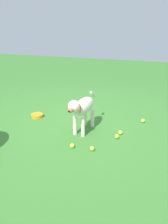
{
  "coord_description": "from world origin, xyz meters",
  "views": [
    {
      "loc": [
        -3.19,
        -1.22,
        1.71
      ],
      "look_at": [
        -0.04,
        -0.23,
        0.33
      ],
      "focal_mm": 35.66,
      "sensor_mm": 36.0,
      "label": 1
    }
  ],
  "objects_px": {
    "tennis_ball_0": "(72,146)",
    "tennis_ball_2": "(143,121)",
    "tennis_ball_4": "(120,133)",
    "dog": "(82,108)",
    "tennis_ball_1": "(92,149)",
    "water_bowl": "(37,116)",
    "tennis_ball_3": "(117,136)"
  },
  "relations": [
    {
      "from": "tennis_ball_1",
      "to": "water_bowl",
      "type": "xyz_separation_m",
      "value": [
        0.81,
        1.3,
        -0.0
      ]
    },
    {
      "from": "dog",
      "to": "tennis_ball_2",
      "type": "bearing_deg",
      "value": 133.5
    },
    {
      "from": "dog",
      "to": "tennis_ball_2",
      "type": "height_order",
      "value": "dog"
    },
    {
      "from": "tennis_ball_0",
      "to": "tennis_ball_1",
      "type": "bearing_deg",
      "value": -87.45
    },
    {
      "from": "tennis_ball_2",
      "to": "water_bowl",
      "type": "relative_size",
      "value": 0.3
    },
    {
      "from": "tennis_ball_3",
      "to": "tennis_ball_2",
      "type": "bearing_deg",
      "value": -26.11
    },
    {
      "from": "tennis_ball_4",
      "to": "tennis_ball_0",
      "type": "bearing_deg",
      "value": 135.42
    },
    {
      "from": "tennis_ball_2",
      "to": "tennis_ball_4",
      "type": "distance_m",
      "value": 0.65
    },
    {
      "from": "tennis_ball_0",
      "to": "water_bowl",
      "type": "bearing_deg",
      "value": 50.78
    },
    {
      "from": "dog",
      "to": "tennis_ball_1",
      "type": "relative_size",
      "value": 14.23
    },
    {
      "from": "tennis_ball_3",
      "to": "water_bowl",
      "type": "xyz_separation_m",
      "value": [
        0.35,
        1.57,
        -0.0
      ]
    },
    {
      "from": "tennis_ball_0",
      "to": "tennis_ball_2",
      "type": "height_order",
      "value": "same"
    },
    {
      "from": "water_bowl",
      "to": "tennis_ball_0",
      "type": "bearing_deg",
      "value": -129.22
    },
    {
      "from": "tennis_ball_3",
      "to": "water_bowl",
      "type": "bearing_deg",
      "value": 77.36
    },
    {
      "from": "tennis_ball_4",
      "to": "tennis_ball_3",
      "type": "bearing_deg",
      "value": 167.6
    },
    {
      "from": "tennis_ball_4",
      "to": "water_bowl",
      "type": "relative_size",
      "value": 0.3
    },
    {
      "from": "tennis_ball_4",
      "to": "water_bowl",
      "type": "xyz_separation_m",
      "value": [
        0.21,
        1.6,
        -0.0
      ]
    },
    {
      "from": "tennis_ball_3",
      "to": "tennis_ball_4",
      "type": "height_order",
      "value": "same"
    },
    {
      "from": "dog",
      "to": "tennis_ball_0",
      "type": "relative_size",
      "value": 14.23
    },
    {
      "from": "tennis_ball_2",
      "to": "tennis_ball_3",
      "type": "bearing_deg",
      "value": 153.89
    },
    {
      "from": "water_bowl",
      "to": "dog",
      "type": "bearing_deg",
      "value": -106.86
    },
    {
      "from": "tennis_ball_3",
      "to": "tennis_ball_0",
      "type": "bearing_deg",
      "value": 129.54
    },
    {
      "from": "tennis_ball_0",
      "to": "tennis_ball_2",
      "type": "bearing_deg",
      "value": -37.85
    },
    {
      "from": "dog",
      "to": "water_bowl",
      "type": "bearing_deg",
      "value": -98.81
    },
    {
      "from": "dog",
      "to": "tennis_ball_0",
      "type": "height_order",
      "value": "dog"
    },
    {
      "from": "tennis_ball_0",
      "to": "tennis_ball_4",
      "type": "height_order",
      "value": "same"
    },
    {
      "from": "dog",
      "to": "tennis_ball_3",
      "type": "bearing_deg",
      "value": 93.01
    },
    {
      "from": "tennis_ball_2",
      "to": "water_bowl",
      "type": "bearing_deg",
      "value": 100.5
    },
    {
      "from": "dog",
      "to": "tennis_ball_1",
      "type": "height_order",
      "value": "dog"
    },
    {
      "from": "tennis_ball_3",
      "to": "tennis_ball_4",
      "type": "bearing_deg",
      "value": -12.4
    },
    {
      "from": "tennis_ball_1",
      "to": "water_bowl",
      "type": "relative_size",
      "value": 0.3
    },
    {
      "from": "tennis_ball_4",
      "to": "tennis_ball_1",
      "type": "bearing_deg",
      "value": 152.81
    }
  ]
}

